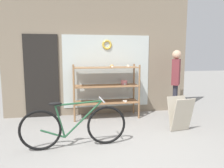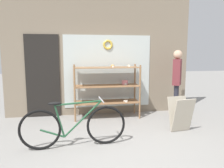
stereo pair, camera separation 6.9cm
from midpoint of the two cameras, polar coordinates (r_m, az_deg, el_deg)
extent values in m
plane|color=gray|center=(3.79, 1.06, -17.47)|extent=(30.00, 30.00, 0.00)
cube|color=gray|center=(5.82, -3.74, 8.85)|extent=(4.89, 0.08, 3.43)
cube|color=silver|center=(5.82, -1.68, 3.30)|extent=(2.30, 0.02, 1.90)
cube|color=black|center=(5.80, -18.20, 1.90)|extent=(0.84, 0.03, 2.10)
torus|color=gold|center=(5.78, -1.68, 10.22)|extent=(0.26, 0.06, 0.26)
cylinder|color=#8E6642|center=(5.22, -10.25, -2.64)|extent=(0.04, 0.04, 1.35)
cylinder|color=#8E6642|center=(5.46, 6.77, -2.10)|extent=(0.04, 0.04, 1.35)
cylinder|color=#8E6642|center=(5.70, -10.28, -1.75)|extent=(0.04, 0.04, 1.35)
cylinder|color=#8E6642|center=(5.92, 5.39, -1.29)|extent=(0.04, 0.04, 1.35)
cube|color=#8E6642|center=(5.57, -1.92, -4.69)|extent=(1.64, 0.53, 0.02)
cube|color=#8E6642|center=(5.50, -1.94, -0.47)|extent=(1.64, 0.53, 0.02)
cube|color=#8E6642|center=(5.45, -1.97, 4.34)|extent=(1.64, 0.53, 0.02)
torus|color=beige|center=(5.56, 3.03, -4.42)|extent=(0.12, 0.12, 0.04)
cube|color=white|center=(5.49, 3.20, -4.59)|extent=(0.05, 0.00, 0.04)
cylinder|color=pink|center=(5.69, 2.82, 0.45)|extent=(0.16, 0.16, 0.11)
cube|color=white|center=(5.61, 3.02, -0.02)|extent=(0.05, 0.00, 0.04)
ellipsoid|color=tan|center=(5.40, -0.41, 4.76)|extent=(0.10, 0.08, 0.07)
cube|color=white|center=(5.34, -0.31, 4.56)|extent=(0.05, 0.00, 0.04)
ellipsoid|color=beige|center=(5.63, 3.85, 4.80)|extent=(0.07, 0.06, 0.05)
cube|color=white|center=(5.59, 3.97, 4.70)|extent=(0.05, 0.00, 0.04)
torus|color=black|center=(3.93, -18.70, -11.39)|extent=(0.70, 0.08, 0.70)
torus|color=black|center=(3.99, -1.94, -10.67)|extent=(0.70, 0.08, 0.70)
cylinder|color=#235133|center=(3.89, -7.98, -8.99)|extent=(0.68, 0.07, 0.63)
cylinder|color=#235133|center=(3.81, -9.13, -4.94)|extent=(0.80, 0.08, 0.07)
cylinder|color=#235133|center=(3.88, -13.91, -9.51)|extent=(0.17, 0.04, 0.58)
cylinder|color=#235133|center=(3.95, -15.71, -12.42)|extent=(0.41, 0.06, 0.19)
ellipsoid|color=black|center=(3.80, -15.15, -5.00)|extent=(0.22, 0.10, 0.06)
cylinder|color=#B2B2B7|center=(3.85, -3.22, -4.09)|extent=(0.05, 0.46, 0.02)
cube|color=#B2A893|center=(4.77, 17.64, -7.75)|extent=(0.46, 0.26, 0.71)
cube|color=#B2A893|center=(4.91, 16.40, -7.25)|extent=(0.46, 0.26, 0.71)
cylinder|color=#282833|center=(5.84, 15.70, -4.27)|extent=(0.11, 0.11, 0.83)
cylinder|color=#282833|center=(5.95, 15.84, -4.06)|extent=(0.11, 0.11, 0.83)
cube|color=brown|center=(5.79, 16.06, 3.04)|extent=(0.33, 0.37, 0.66)
sphere|color=tan|center=(5.77, 16.23, 7.39)|extent=(0.22, 0.22, 0.22)
camera|label=1|loc=(0.03, -90.46, -0.06)|focal=35.00mm
camera|label=2|loc=(0.03, 89.54, 0.06)|focal=35.00mm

